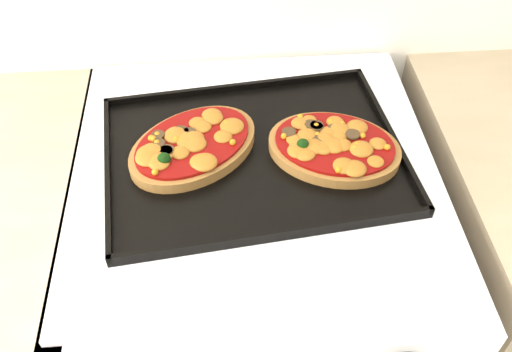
{
  "coord_description": "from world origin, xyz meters",
  "views": [
    {
      "loc": [
        -0.08,
        1.05,
        1.57
      ],
      "look_at": [
        -0.03,
        1.67,
        0.92
      ],
      "focal_mm": 40.0,
      "sensor_mm": 36.0,
      "label": 1
    }
  ],
  "objects_px": {
    "stove": "(255,309)",
    "baking_tray": "(254,153)",
    "pizza_left": "(193,144)",
    "pizza_right": "(334,146)"
  },
  "relations": [
    {
      "from": "stove",
      "to": "pizza_left",
      "type": "relative_size",
      "value": 4.05
    },
    {
      "from": "stove",
      "to": "pizza_right",
      "type": "height_order",
      "value": "pizza_right"
    },
    {
      "from": "stove",
      "to": "pizza_left",
      "type": "distance_m",
      "value": 0.49
    },
    {
      "from": "baking_tray",
      "to": "pizza_left",
      "type": "xyz_separation_m",
      "value": [
        -0.1,
        0.01,
        0.01
      ]
    },
    {
      "from": "baking_tray",
      "to": "pizza_right",
      "type": "relative_size",
      "value": 2.21
    },
    {
      "from": "stove",
      "to": "pizza_left",
      "type": "bearing_deg",
      "value": 163.5
    },
    {
      "from": "stove",
      "to": "baking_tray",
      "type": "bearing_deg",
      "value": 88.32
    },
    {
      "from": "baking_tray",
      "to": "pizza_right",
      "type": "distance_m",
      "value": 0.13
    },
    {
      "from": "baking_tray",
      "to": "pizza_right",
      "type": "height_order",
      "value": "pizza_right"
    },
    {
      "from": "baking_tray",
      "to": "pizza_left",
      "type": "height_order",
      "value": "pizza_left"
    }
  ]
}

